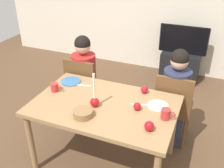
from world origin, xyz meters
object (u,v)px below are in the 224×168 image
Objects in this scene: tv_stand at (180,66)px; mug_right at (166,114)px; dining_table at (104,111)px; apple_near_candle at (144,90)px; apple_by_left_plate at (149,126)px; chair_right at (173,105)px; person_left_child at (85,81)px; person_right_child at (174,99)px; candle_centerpiece at (95,100)px; plate_left at (71,81)px; tv at (184,40)px; mug_left at (55,87)px; chair_left at (84,86)px; bowl_walnuts at (83,113)px; plate_right at (158,106)px; apple_by_right_mug at (137,106)px.

mug_right is (0.19, -2.31, 0.56)m from tv_stand.
apple_near_candle is (0.30, 0.35, 0.12)m from dining_table.
tv_stand is 7.50× the size of apple_by_left_plate.
mug_right is 0.23m from apple_by_left_plate.
chair_right is 1.14m from person_left_child.
person_right_child is at bearing 0.00° from person_left_child.
candle_centerpiece is 1.56× the size of plate_left.
dining_table is 2.34m from tv.
tv is 6.35× the size of mug_left.
candle_centerpiece is (0.49, -0.68, 0.31)m from chair_left.
tv_stand is at bearing 95.83° from chair_right.
mug_left is 0.56m from bowl_walnuts.
apple_near_candle is at bearing 129.93° from mug_right.
chair_right is 0.99m from candle_centerpiece.
bowl_walnuts is (0.43, -0.53, 0.03)m from plate_left.
person_left_child reaches higher than plate_left.
person_left_child is 1.93m from tv.
person_right_child is 0.69m from mug_right.
mug_left is at bearing 178.04° from mug_right.
person_right_child is at bearing 52.82° from bowl_walnuts.
plate_left is 0.84m from apple_near_candle.
mug_right reaches higher than plate_left.
tv_stand is at bearing -90.00° from tv.
person_right_child is 9.42× the size of mug_left.
tv is at bearing 59.72° from person_left_child.
mug_left is (-0.51, 0.10, -0.03)m from candle_centerpiece.
mug_left is (-1.07, -0.13, 0.04)m from plate_right.
apple_by_left_plate is at bearing -87.78° from tv_stand.
plate_right is 1.08m from mug_left.
plate_left is 0.89m from apple_by_right_mug.
bowl_walnuts is 0.61m from apple_by_left_plate.
tv is 2.24m from plate_left.
mug_left is (-0.02, -0.58, 0.28)m from chair_left.
apple_by_right_mug is at bearing -15.76° from plate_left.
candle_centerpiece reaches higher than mug_right.
apple_by_left_plate is (1.09, -0.25, -0.00)m from mug_left.
mug_left reaches higher than plate_left.
person_right_child is at bearing 47.36° from candle_centerpiece.
candle_centerpiece is at bearing 81.72° from bowl_walnuts.
apple_by_left_plate reaches higher than apple_by_right_mug.
candle_centerpiece is (-0.07, -0.07, 0.15)m from dining_table.
tv is at bearing 90.00° from tv_stand.
person_right_child is 5.21× the size of plate_left.
tv is (0.97, 1.66, 0.14)m from person_left_child.
mug_left is at bearing -101.61° from plate_left.
apple_by_right_mug is at bearing -141.41° from plate_right.
chair_left is at bearing 132.62° from dining_table.
apple_by_right_mug is (-0.08, -2.27, 0.55)m from tv_stand.
plate_left is at bearing -114.88° from tv_stand.
chair_right reaches higher than apple_near_candle.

